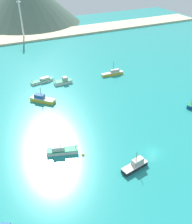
{
  "coord_description": "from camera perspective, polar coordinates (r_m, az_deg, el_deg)",
  "views": [
    {
      "loc": [
        -38.61,
        -42.81,
        49.87
      ],
      "look_at": [
        -5.99,
        25.69,
        0.36
      ],
      "focal_mm": 40.86,
      "sensor_mm": 36.0,
      "label": 1
    }
  ],
  "objects": [
    {
      "name": "ground",
      "position": [
        96.46,
        2.11,
        1.8
      ],
      "size": [
        260.0,
        280.0,
        0.5
      ],
      "color": "teal"
    },
    {
      "name": "fishing_boat_0",
      "position": [
        74.23,
        -7.79,
        -8.48
      ],
      "size": [
        9.23,
        5.03,
        5.43
      ],
      "color": "silver",
      "rests_on": "ground"
    },
    {
      "name": "fishing_boat_1",
      "position": [
        69.87,
        8.8,
        -11.69
      ],
      "size": [
        8.02,
        3.62,
        5.65
      ],
      "color": "#232328",
      "rests_on": "ground"
    },
    {
      "name": "fishing_boat_4",
      "position": [
        99.16,
        -11.98,
        2.86
      ],
      "size": [
        8.86,
        8.91,
        5.99
      ],
      "color": "gold",
      "rests_on": "ground"
    },
    {
      "name": "fishing_boat_5",
      "position": [
        114.27,
        -11.81,
        6.93
      ],
      "size": [
        10.45,
        3.86,
        1.98
      ],
      "color": "silver",
      "rests_on": "ground"
    },
    {
      "name": "fishing_boat_8",
      "position": [
        118.68,
        3.8,
        8.71
      ],
      "size": [
        10.45,
        2.47,
        6.69
      ],
      "color": "gold",
      "rests_on": "ground"
    },
    {
      "name": "fishing_boat_9",
      "position": [
        111.51,
        -7.31,
        6.82
      ],
      "size": [
        7.77,
        2.94,
        2.9
      ],
      "color": "silver",
      "rests_on": "ground"
    },
    {
      "name": "buoy_0",
      "position": [
        73.47,
        -2.91,
        -9.53
      ],
      "size": [
        0.79,
        0.79,
        0.79
      ],
      "color": "gold",
      "rests_on": "ground"
    },
    {
      "name": "beach_strip",
      "position": [
        178.49,
        -12.48,
        16.36
      ],
      "size": [
        247.0,
        19.54,
        1.2
      ],
      "primitive_type": "cube",
      "color": "beige",
      "rests_on": "ground"
    },
    {
      "name": "radio_tower",
      "position": [
        173.87,
        -16.49,
        19.84
      ],
      "size": [
        2.66,
        2.13,
        26.63
      ],
      "color": "silver",
      "rests_on": "ground"
    }
  ]
}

